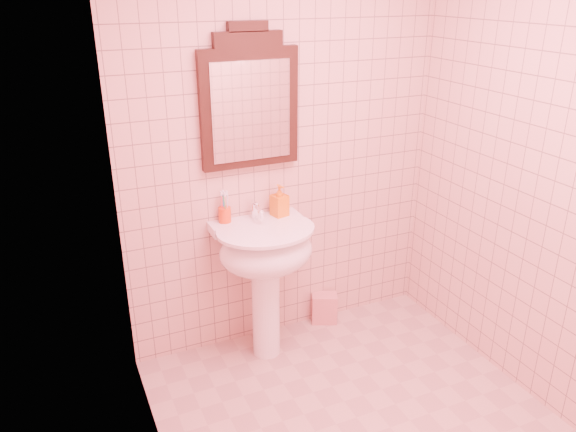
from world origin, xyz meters
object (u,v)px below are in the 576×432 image
pedestal_sink (266,259)px  towel (324,308)px  toothbrush_cup (225,214)px  soap_dispenser (279,201)px  mirror (250,102)px

pedestal_sink → towel: pedestal_sink is taller
toothbrush_cup → soap_dispenser: soap_dispenser is taller
mirror → towel: size_ratio=3.87×
mirror → soap_dispenser: mirror is taller
toothbrush_cup → towel: toothbrush_cup is taller
pedestal_sink → toothbrush_cup: size_ratio=5.09×
pedestal_sink → mirror: size_ratio=1.08×
pedestal_sink → toothbrush_cup: (-0.18, 0.18, 0.25)m
pedestal_sink → toothbrush_cup: toothbrush_cup is taller
soap_dispenser → towel: size_ratio=0.94×
toothbrush_cup → soap_dispenser: bearing=-6.9°
toothbrush_cup → towel: (0.68, -0.01, -0.81)m
soap_dispenser → towel: soap_dispenser is taller
towel → mirror: bearing=176.2°
mirror → towel: 1.53m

